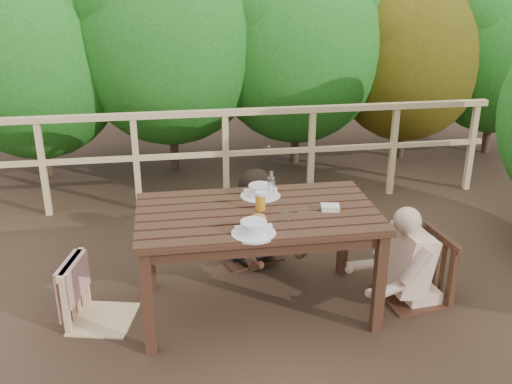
{
  "coord_description": "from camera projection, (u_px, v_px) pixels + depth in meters",
  "views": [
    {
      "loc": [
        -0.59,
        -3.62,
        2.39
      ],
      "look_at": [
        0.0,
        0.05,
        0.9
      ],
      "focal_mm": 40.78,
      "sensor_mm": 36.0,
      "label": 1
    }
  ],
  "objects": [
    {
      "name": "beer_glass",
      "position": [
        260.0,
        202.0,
        4.0
      ],
      "size": [
        0.07,
        0.07,
        0.14
      ],
      "primitive_type": "cylinder",
      "color": "#C37E21",
      "rests_on": "table"
    },
    {
      "name": "bottle",
      "position": [
        271.0,
        187.0,
        4.15
      ],
      "size": [
        0.06,
        0.06,
        0.23
      ],
      "primitive_type": "cylinder",
      "color": "white",
      "rests_on": "table"
    },
    {
      "name": "hedge_row",
      "position": [
        247.0,
        6.0,
        6.58
      ],
      "size": [
        6.6,
        1.6,
        3.8
      ],
      "primitive_type": null,
      "color": "#1F611A",
      "rests_on": "ground"
    },
    {
      "name": "diner_right",
      "position": [
        424.0,
        223.0,
        4.21
      ],
      "size": [
        0.66,
        0.56,
        1.24
      ],
      "primitive_type": null,
      "rotation": [
        0.0,
        0.0,
        1.68
      ],
      "color": "beige",
      "rests_on": "ground"
    },
    {
      "name": "butter_tub",
      "position": [
        330.0,
        209.0,
        4.01
      ],
      "size": [
        0.14,
        0.11,
        0.05
      ],
      "primitive_type": "cube",
      "rotation": [
        0.0,
        0.0,
        -0.18
      ],
      "color": "silver",
      "rests_on": "table"
    },
    {
      "name": "table",
      "position": [
        257.0,
        261.0,
        4.15
      ],
      "size": [
        1.66,
        0.93,
        0.77
      ],
      "primitive_type": "cube",
      "color": "#371F14",
      "rests_on": "ground"
    },
    {
      "name": "woman",
      "position": [
        246.0,
        187.0,
        4.84
      ],
      "size": [
        0.69,
        0.76,
        1.27
      ],
      "primitive_type": null,
      "rotation": [
        0.0,
        0.0,
        3.47
      ],
      "color": "black",
      "rests_on": "ground"
    },
    {
      "name": "ground",
      "position": [
        257.0,
        307.0,
        4.3
      ],
      "size": [
        60.0,
        60.0,
        0.0
      ],
      "primitive_type": "plane",
      "color": "#432E20",
      "rests_on": "ground"
    },
    {
      "name": "bread_roll",
      "position": [
        258.0,
        218.0,
        3.84
      ],
      "size": [
        0.11,
        0.09,
        0.07
      ],
      "primitive_type": "ellipsoid",
      "color": "#9B6325",
      "rests_on": "table"
    },
    {
      "name": "soup_near",
      "position": [
        254.0,
        228.0,
        3.67
      ],
      "size": [
        0.29,
        0.29,
        0.1
      ],
      "primitive_type": "cylinder",
      "color": "white",
      "rests_on": "table"
    },
    {
      "name": "chair_left",
      "position": [
        98.0,
        266.0,
        3.98
      ],
      "size": [
        0.52,
        0.52,
        0.87
      ],
      "primitive_type": "cube",
      "rotation": [
        0.0,
        0.0,
        1.34
      ],
      "color": "#E3BB85",
      "rests_on": "ground"
    },
    {
      "name": "chair_far",
      "position": [
        246.0,
        203.0,
        4.87
      ],
      "size": [
        0.62,
        0.62,
        0.98
      ],
      "primitive_type": "cube",
      "rotation": [
        0.0,
        0.0,
        0.33
      ],
      "color": "#371F14",
      "rests_on": "ground"
    },
    {
      "name": "tumbler",
      "position": [
        286.0,
        217.0,
        3.85
      ],
      "size": [
        0.06,
        0.06,
        0.07
      ],
      "primitive_type": "cylinder",
      "color": "silver",
      "rests_on": "table"
    },
    {
      "name": "railing",
      "position": [
        226.0,
        158.0,
        5.94
      ],
      "size": [
        5.6,
        0.1,
        1.01
      ],
      "primitive_type": "cube",
      "color": "#E3BB85",
      "rests_on": "ground"
    },
    {
      "name": "chair_right",
      "position": [
        418.0,
        241.0,
        4.25
      ],
      "size": [
        0.52,
        0.52,
        0.95
      ],
      "primitive_type": "cube",
      "rotation": [
        0.0,
        0.0,
        -1.46
      ],
      "color": "#371F14",
      "rests_on": "ground"
    },
    {
      "name": "soup_far",
      "position": [
        260.0,
        191.0,
        4.25
      ],
      "size": [
        0.29,
        0.29,
        0.1
      ],
      "primitive_type": "cylinder",
      "color": "silver",
      "rests_on": "table"
    }
  ]
}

